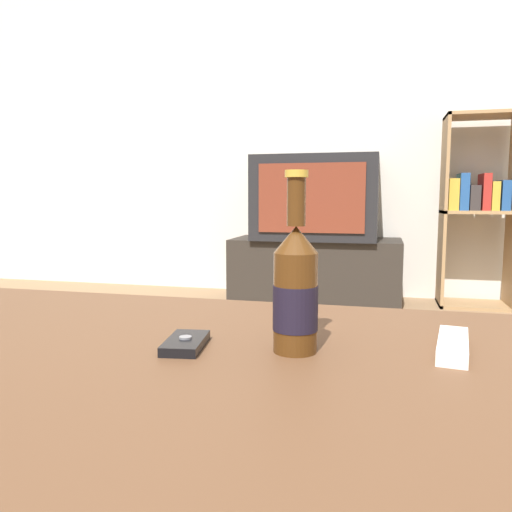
% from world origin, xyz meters
% --- Properties ---
extents(back_wall, '(8.00, 0.05, 2.60)m').
position_xyz_m(back_wall, '(0.00, 3.02, 1.30)').
color(back_wall, beige).
rests_on(back_wall, ground_plane).
extents(coffee_table, '(1.25, 0.90, 0.47)m').
position_xyz_m(coffee_table, '(0.00, 0.00, 0.41)').
color(coffee_table, brown).
rests_on(coffee_table, ground_plane).
extents(tv_stand, '(1.09, 0.49, 0.42)m').
position_xyz_m(tv_stand, '(-0.13, 2.71, 0.21)').
color(tv_stand, '#28231E').
rests_on(tv_stand, ground_plane).
extents(television, '(0.78, 0.57, 0.53)m').
position_xyz_m(television, '(-0.13, 2.70, 0.69)').
color(television, black).
rests_on(television, tv_stand).
extents(bookshelf, '(0.43, 0.30, 1.20)m').
position_xyz_m(bookshelf, '(0.86, 2.81, 0.64)').
color(bookshelf, '#99754C').
rests_on(bookshelf, ground_plane).
extents(beer_bottle, '(0.06, 0.06, 0.26)m').
position_xyz_m(beer_bottle, '(0.17, 0.12, 0.56)').
color(beer_bottle, '#47280F').
rests_on(beer_bottle, coffee_table).
extents(cell_phone, '(0.07, 0.11, 0.02)m').
position_xyz_m(cell_phone, '(0.01, 0.10, 0.48)').
color(cell_phone, black).
rests_on(cell_phone, coffee_table).
extents(remote_control, '(0.06, 0.15, 0.02)m').
position_xyz_m(remote_control, '(0.39, 0.17, 0.48)').
color(remote_control, white).
rests_on(remote_control, coffee_table).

